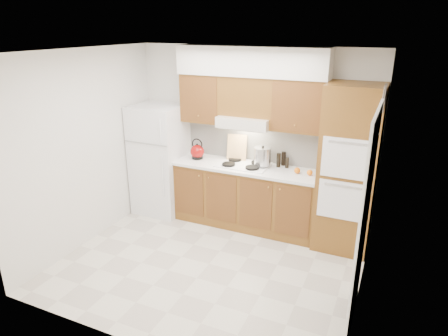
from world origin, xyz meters
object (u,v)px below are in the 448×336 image
object	(u,v)px
fridge	(160,159)
stock_pot	(263,156)
kettle	(197,152)
oven_cabinet	(348,170)

from	to	relation	value
fridge	stock_pot	bearing A→B (deg)	4.19
kettle	oven_cabinet	bearing A→B (deg)	-14.99
fridge	kettle	bearing A→B (deg)	4.94
fridge	kettle	distance (m)	0.67
oven_cabinet	fridge	bearing A→B (deg)	-179.30
stock_pot	oven_cabinet	bearing A→B (deg)	-4.13
kettle	stock_pot	size ratio (longest dim) A/B	0.85
oven_cabinet	kettle	distance (m)	2.21
oven_cabinet	kettle	bearing A→B (deg)	179.49
kettle	stock_pot	distance (m)	1.02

